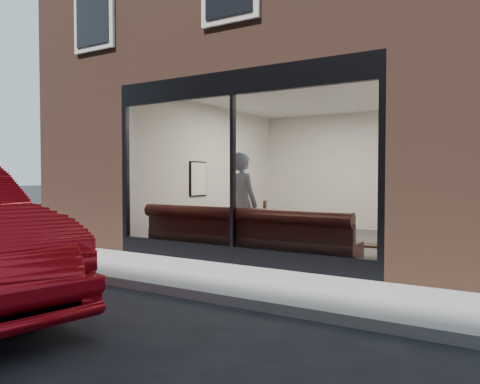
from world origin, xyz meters
The scene contains 21 objects.
ground centered at (0.00, 0.00, 0.00)m, with size 120.00×120.00×0.00m, color black.
sidewalk_near centered at (0.00, 1.00, 0.01)m, with size 40.00×2.00×0.01m, color gray.
kerb_near centered at (0.00, -0.05, 0.06)m, with size 40.00×0.10×0.12m, color gray.
host_building_pier_left centered at (-3.75, 8.00, 1.60)m, with size 2.50×12.00×3.20m, color brown.
host_building_backfill centered at (0.00, 11.00, 1.60)m, with size 5.00×6.00×3.20m, color brown.
cafe_floor centered at (0.00, 5.00, 0.02)m, with size 6.00×6.00×0.00m, color #2D2D30.
cafe_ceiling centered at (0.00, 5.00, 3.19)m, with size 6.00×6.00×0.00m, color white.
cafe_wall_back centered at (0.00, 7.99, 1.60)m, with size 5.00×5.00×0.00m, color silver.
cafe_wall_left centered at (-2.49, 5.00, 1.60)m, with size 6.00×6.00×0.00m, color silver.
cafe_wall_right centered at (2.49, 5.00, 1.60)m, with size 6.00×6.00×0.00m, color silver.
storefront_kick centered at (0.00, 2.05, 0.15)m, with size 5.00×0.10×0.30m, color black.
storefront_header centered at (0.00, 2.05, 3.00)m, with size 5.00×0.10×0.40m, color black.
storefront_mullion centered at (0.00, 2.05, 1.55)m, with size 0.06×0.10×2.50m, color black.
storefront_glass centered at (0.00, 2.02, 1.55)m, with size 4.80×4.80×0.00m, color white.
banquette centered at (0.00, 2.45, 0.23)m, with size 4.00×0.55×0.45m, color #3B1A15.
person centered at (-0.23, 2.76, 0.95)m, with size 0.69×0.46×1.90m, color #A6C6DE.
cafe_table_left centered at (-1.19, 3.00, 0.74)m, with size 0.70×0.70×0.05m, color black.
cafe_table_right centered at (0.50, 3.21, 0.74)m, with size 0.69×0.69×0.04m, color black.
cafe_chair_left centered at (-0.73, 4.11, 0.24)m, with size 0.39×0.39×0.04m, color black.
cafe_chair_right centered at (1.81, 3.74, 0.24)m, with size 0.38×0.38×0.04m, color black.
wall_poster centered at (-2.45, 4.39, 1.40)m, with size 0.02×0.57×0.76m, color white.
Camera 1 is at (4.16, -4.47, 1.47)m, focal length 35.00 mm.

